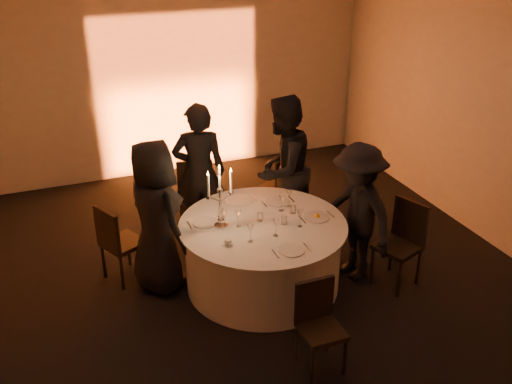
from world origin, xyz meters
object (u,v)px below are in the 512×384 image
object	(u,v)px
chair_back_left	(195,189)
guest_back_right	(282,170)
chair_right	(402,238)
chair_front	(318,320)
guest_back_left	(199,173)
candelabra	(220,206)
banquet_table	(263,254)
guest_right	(357,212)
chair_left	(117,240)
guest_left	(156,217)
coffee_cup	(228,242)
chair_back_right	(279,186)

from	to	relation	value
chair_back_left	guest_back_right	size ratio (longest dim) A/B	0.55
chair_right	chair_front	bearing A→B (deg)	-80.61
guest_back_left	guest_back_right	world-z (taller)	guest_back_right
candelabra	guest_back_left	bearing A→B (deg)	84.76
banquet_table	guest_right	distance (m)	1.13
guest_back_left	guest_right	bearing A→B (deg)	147.86
banquet_table	chair_left	size ratio (longest dim) A/B	1.96
chair_back_left	candelabra	bearing A→B (deg)	97.57
chair_front	candelabra	bearing A→B (deg)	106.79
guest_left	candelabra	bearing A→B (deg)	-135.94
guest_left	guest_right	bearing A→B (deg)	-126.06
banquet_table	guest_left	xyz separation A→B (m)	(-1.06, 0.39, 0.47)
banquet_table	chair_left	world-z (taller)	chair_left
chair_back_left	guest_left	size ratio (longest dim) A/B	0.59
chair_back_left	chair_right	world-z (taller)	chair_back_left
chair_back_left	coffee_cup	size ratio (longest dim) A/B	9.18
guest_right	guest_left	bearing A→B (deg)	-116.16
candelabra	guest_back_right	bearing A→B (deg)	37.55
chair_front	guest_left	size ratio (longest dim) A/B	0.50
guest_left	guest_right	world-z (taller)	guest_left
guest_back_right	guest_right	bearing A→B (deg)	76.26
chair_left	guest_back_right	bearing A→B (deg)	-109.71
chair_left	guest_right	xyz separation A→B (m)	(2.49, -0.85, 0.28)
chair_left	coffee_cup	size ratio (longest dim) A/B	8.35
chair_right	coffee_cup	bearing A→B (deg)	-116.94
guest_back_left	guest_right	xyz separation A→B (m)	(1.36, -1.45, -0.09)
chair_left	candelabra	distance (m)	1.27
chair_right	chair_left	bearing A→B (deg)	-132.34
guest_left	guest_back_right	size ratio (longest dim) A/B	0.92
chair_front	guest_left	distance (m)	2.06
guest_right	chair_back_left	bearing A→B (deg)	-151.09
chair_left	guest_back_right	distance (m)	2.13
chair_right	banquet_table	bearing A→B (deg)	-129.48
guest_back_left	coffee_cup	world-z (taller)	guest_back_left
chair_front	guest_left	xyz separation A→B (m)	(-1.06, 1.73, 0.38)
guest_right	coffee_cup	size ratio (longest dim) A/B	14.48
chair_back_right	guest_back_left	bearing A→B (deg)	-28.08
candelabra	chair_right	bearing A→B (deg)	-17.34
chair_right	chair_front	world-z (taller)	chair_right
guest_back_left	chair_back_left	bearing A→B (deg)	-73.06
guest_left	guest_back_left	size ratio (longest dim) A/B	0.96
guest_back_left	coffee_cup	bearing A→B (deg)	98.78
guest_back_left	guest_left	bearing A→B (deg)	64.55
chair_left	chair_back_left	distance (m)	1.39
chair_right	guest_back_left	bearing A→B (deg)	-155.29
chair_back_right	coffee_cup	size ratio (longest dim) A/B	8.59
guest_left	guest_right	size ratio (longest dim) A/B	1.07
candelabra	guest_left	bearing A→B (deg)	154.48
guest_left	guest_back_left	world-z (taller)	guest_back_left
chair_front	candelabra	world-z (taller)	candelabra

